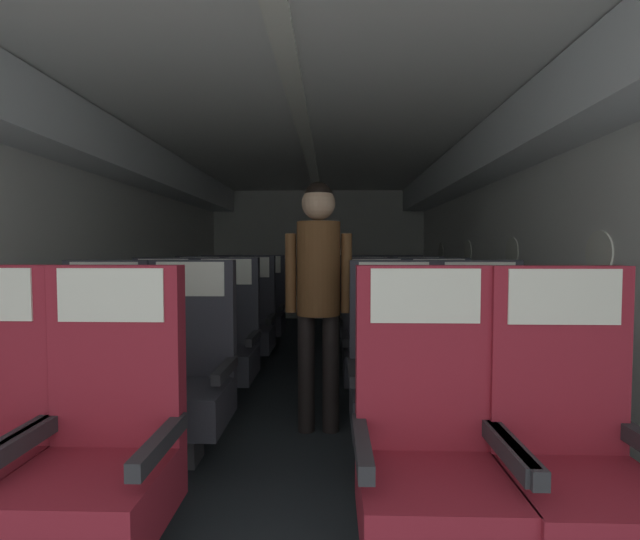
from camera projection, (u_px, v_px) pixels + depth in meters
name	position (u px, v px, depth m)	size (l,w,h in m)	color
ground	(305.00, 384.00, 3.90)	(3.90, 7.84, 0.02)	#23282D
fuselage_shell	(307.00, 200.00, 4.11)	(3.78, 7.49, 2.27)	silver
seat_a_left_aisle	(101.00, 450.00, 1.56)	(0.53, 0.49, 1.12)	#38383D
seat_a_right_aisle	(574.00, 458.00, 1.50)	(0.53, 0.49, 1.12)	#38383D
seat_a_right_window	(429.00, 454.00, 1.53)	(0.53, 0.49, 1.12)	#38383D
seat_b_left_window	(98.00, 377.00, 2.46)	(0.53, 0.49, 1.12)	#38383D
seat_b_left_aisle	(187.00, 376.00, 2.48)	(0.53, 0.49, 1.12)	#38383D
seat_b_right_aisle	(483.00, 379.00, 2.43)	(0.53, 0.49, 1.12)	#38383D
seat_b_right_window	(395.00, 378.00, 2.44)	(0.53, 0.49, 1.12)	#38383D
seat_c_left_window	(160.00, 343.00, 3.38)	(0.53, 0.49, 1.12)	#38383D
seat_c_left_aisle	(224.00, 343.00, 3.37)	(0.53, 0.49, 1.12)	#38383D
seat_c_right_aisle	(441.00, 344.00, 3.34)	(0.53, 0.49, 1.12)	#38383D
seat_c_right_window	(376.00, 344.00, 3.34)	(0.53, 0.49, 1.12)	#38383D
seat_d_left_window	(198.00, 323.00, 4.30)	(0.53, 0.49, 1.12)	#38383D
seat_d_left_aisle	(248.00, 323.00, 4.28)	(0.53, 0.49, 1.12)	#38383D
seat_d_right_aisle	(420.00, 324.00, 4.24)	(0.53, 0.49, 1.12)	#38383D
seat_d_right_window	(367.00, 324.00, 4.23)	(0.53, 0.49, 1.12)	#38383D
seat_e_left_window	(220.00, 311.00, 5.19)	(0.53, 0.49, 1.12)	#38383D
seat_e_left_aisle	(263.00, 311.00, 5.18)	(0.53, 0.49, 1.12)	#38383D
seat_e_right_aisle	(403.00, 311.00, 5.13)	(0.53, 0.49, 1.12)	#38383D
seat_e_right_window	(360.00, 311.00, 5.15)	(0.53, 0.49, 1.12)	#38383D
flight_attendant	(319.00, 279.00, 2.82)	(0.43, 0.28, 1.62)	black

